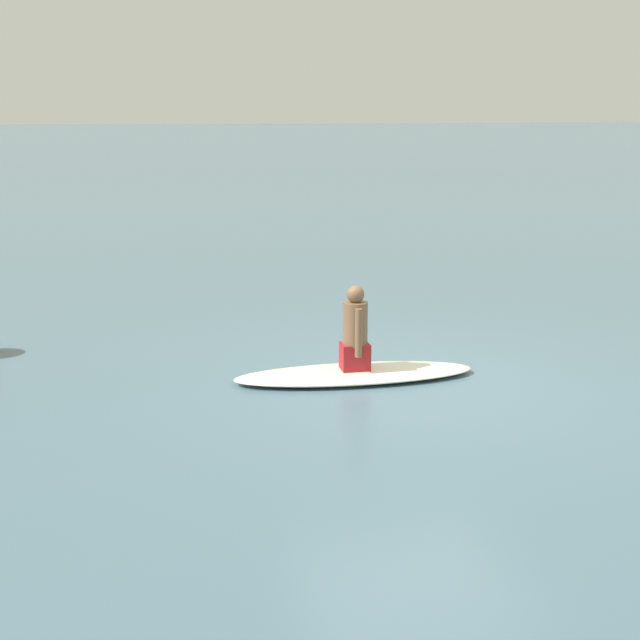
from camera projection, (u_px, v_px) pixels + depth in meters
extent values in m
plane|color=slate|center=(415.00, 383.00, 9.29)|extent=(400.00, 400.00, 0.00)
ellipsoid|color=silver|center=(355.00, 374.00, 9.44)|extent=(1.06, 2.69, 0.11)
cube|color=#A51E23|center=(355.00, 356.00, 9.39)|extent=(0.28, 0.33, 0.28)
cylinder|color=brown|center=(355.00, 324.00, 9.31)|extent=(0.29, 0.29, 0.47)
sphere|color=brown|center=(355.00, 294.00, 9.23)|extent=(0.19, 0.19, 0.19)
cylinder|color=brown|center=(352.00, 326.00, 9.48)|extent=(0.08, 0.08, 0.52)
cylinder|color=brown|center=(359.00, 333.00, 9.17)|extent=(0.08, 0.08, 0.52)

